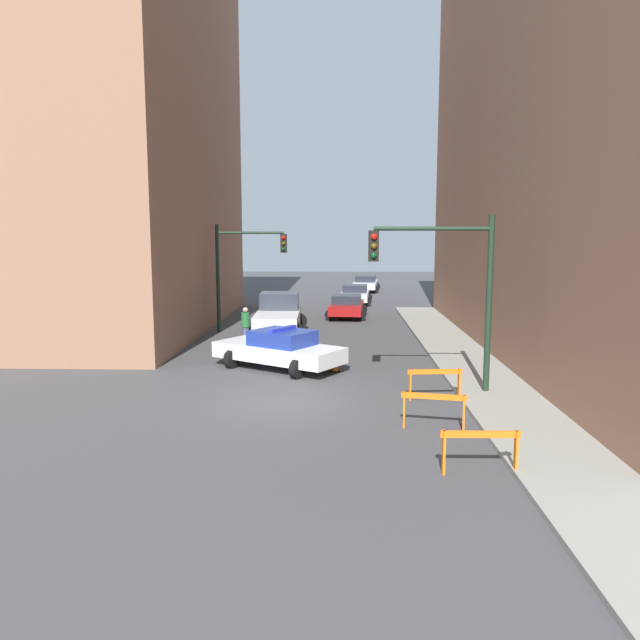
{
  "coord_description": "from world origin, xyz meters",
  "views": [
    {
      "loc": [
        1.56,
        -17.35,
        4.8
      ],
      "look_at": [
        0.74,
        6.72,
        1.42
      ],
      "focal_mm": 35.0,
      "sensor_mm": 36.0,
      "label": 1
    }
  ],
  "objects_px": {
    "white_truck": "(279,315)",
    "parked_car_mid": "(355,294)",
    "pedestrian_crossing": "(246,326)",
    "barrier_mid": "(434,405)",
    "traffic_cone": "(335,362)",
    "barrier_back": "(435,379)",
    "police_car": "(279,349)",
    "traffic_light_near": "(450,277)",
    "parked_car_far": "(366,283)",
    "parked_car_near": "(347,306)",
    "barrier_front": "(480,445)",
    "traffic_light_far": "(240,262)"
  },
  "relations": [
    {
      "from": "white_truck",
      "to": "parked_car_mid",
      "type": "bearing_deg",
      "value": 71.28
    },
    {
      "from": "pedestrian_crossing",
      "to": "barrier_mid",
      "type": "height_order",
      "value": "pedestrian_crossing"
    },
    {
      "from": "parked_car_mid",
      "to": "traffic_cone",
      "type": "bearing_deg",
      "value": -89.02
    },
    {
      "from": "parked_car_mid",
      "to": "barrier_back",
      "type": "height_order",
      "value": "parked_car_mid"
    },
    {
      "from": "police_car",
      "to": "pedestrian_crossing",
      "type": "bearing_deg",
      "value": 55.23
    },
    {
      "from": "parked_car_mid",
      "to": "traffic_cone",
      "type": "relative_size",
      "value": 6.74
    },
    {
      "from": "traffic_light_near",
      "to": "pedestrian_crossing",
      "type": "distance_m",
      "value": 11.0
    },
    {
      "from": "parked_car_mid",
      "to": "parked_car_far",
      "type": "height_order",
      "value": "same"
    },
    {
      "from": "parked_car_mid",
      "to": "parked_car_near",
      "type": "bearing_deg",
      "value": -91.02
    },
    {
      "from": "barrier_front",
      "to": "barrier_back",
      "type": "bearing_deg",
      "value": 90.71
    },
    {
      "from": "barrier_mid",
      "to": "barrier_back",
      "type": "relative_size",
      "value": 0.99
    },
    {
      "from": "parked_car_mid",
      "to": "barrier_mid",
      "type": "relative_size",
      "value": 2.8
    },
    {
      "from": "parked_car_far",
      "to": "parked_car_near",
      "type": "bearing_deg",
      "value": -90.11
    },
    {
      "from": "pedestrian_crossing",
      "to": "barrier_front",
      "type": "bearing_deg",
      "value": 51.02
    },
    {
      "from": "parked_car_mid",
      "to": "parked_car_far",
      "type": "distance_m",
      "value": 9.04
    },
    {
      "from": "parked_car_far",
      "to": "barrier_back",
      "type": "bearing_deg",
      "value": -82.84
    },
    {
      "from": "traffic_light_near",
      "to": "traffic_cone",
      "type": "bearing_deg",
      "value": 138.66
    },
    {
      "from": "traffic_light_far",
      "to": "pedestrian_crossing",
      "type": "height_order",
      "value": "traffic_light_far"
    },
    {
      "from": "barrier_back",
      "to": "white_truck",
      "type": "bearing_deg",
      "value": 115.91
    },
    {
      "from": "white_truck",
      "to": "parked_car_near",
      "type": "height_order",
      "value": "white_truck"
    },
    {
      "from": "traffic_light_near",
      "to": "barrier_front",
      "type": "height_order",
      "value": "traffic_light_near"
    },
    {
      "from": "parked_car_mid",
      "to": "barrier_mid",
      "type": "bearing_deg",
      "value": -83.02
    },
    {
      "from": "barrier_front",
      "to": "barrier_mid",
      "type": "relative_size",
      "value": 1.01
    },
    {
      "from": "traffic_light_near",
      "to": "white_truck",
      "type": "height_order",
      "value": "traffic_light_near"
    },
    {
      "from": "traffic_light_near",
      "to": "traffic_light_far",
      "type": "xyz_separation_m",
      "value": [
        -8.03,
        11.55,
        -0.13
      ]
    },
    {
      "from": "pedestrian_crossing",
      "to": "barrier_mid",
      "type": "relative_size",
      "value": 1.05
    },
    {
      "from": "parked_car_mid",
      "to": "barrier_front",
      "type": "distance_m",
      "value": 30.18
    },
    {
      "from": "white_truck",
      "to": "parked_car_far",
      "type": "xyz_separation_m",
      "value": [
        4.99,
        21.72,
        -0.23
      ]
    },
    {
      "from": "white_truck",
      "to": "barrier_mid",
      "type": "height_order",
      "value": "white_truck"
    },
    {
      "from": "parked_car_mid",
      "to": "traffic_cone",
      "type": "distance_m",
      "value": 20.9
    },
    {
      "from": "white_truck",
      "to": "traffic_cone",
      "type": "distance_m",
      "value": 8.6
    },
    {
      "from": "parked_car_near",
      "to": "barrier_front",
      "type": "bearing_deg",
      "value": -79.98
    },
    {
      "from": "traffic_cone",
      "to": "barrier_back",
      "type": "bearing_deg",
      "value": -51.07
    },
    {
      "from": "police_car",
      "to": "barrier_front",
      "type": "xyz_separation_m",
      "value": [
        4.96,
        -9.58,
        -0.11
      ]
    },
    {
      "from": "parked_car_near",
      "to": "traffic_cone",
      "type": "xyz_separation_m",
      "value": [
        -0.53,
        -14.0,
        -0.36
      ]
    },
    {
      "from": "police_car",
      "to": "white_truck",
      "type": "bearing_deg",
      "value": 38.51
    },
    {
      "from": "traffic_light_near",
      "to": "traffic_cone",
      "type": "height_order",
      "value": "traffic_light_near"
    },
    {
      "from": "white_truck",
      "to": "parked_car_mid",
      "type": "xyz_separation_m",
      "value": [
        3.93,
        12.75,
        -0.23
      ]
    },
    {
      "from": "traffic_light_near",
      "to": "barrier_mid",
      "type": "xyz_separation_m",
      "value": [
        -0.88,
        -3.41,
        -2.91
      ]
    },
    {
      "from": "barrier_mid",
      "to": "traffic_cone",
      "type": "height_order",
      "value": "barrier_mid"
    },
    {
      "from": "parked_car_mid",
      "to": "barrier_mid",
      "type": "xyz_separation_m",
      "value": [
        1.35,
        -27.26,
        -0.06
      ]
    },
    {
      "from": "parked_car_far",
      "to": "white_truck",
      "type": "bearing_deg",
      "value": -97.0
    },
    {
      "from": "barrier_front",
      "to": "white_truck",
      "type": "bearing_deg",
      "value": 108.38
    },
    {
      "from": "traffic_cone",
      "to": "parked_car_far",
      "type": "bearing_deg",
      "value": 85.76
    },
    {
      "from": "police_car",
      "to": "parked_car_far",
      "type": "relative_size",
      "value": 1.11
    },
    {
      "from": "parked_car_mid",
      "to": "barrier_back",
      "type": "relative_size",
      "value": 2.77
    },
    {
      "from": "parked_car_mid",
      "to": "parked_car_far",
      "type": "bearing_deg",
      "value": 87.44
    },
    {
      "from": "traffic_light_far",
      "to": "parked_car_near",
      "type": "distance_m",
      "value": 7.98
    },
    {
      "from": "parked_car_mid",
      "to": "traffic_light_near",
      "type": "bearing_deg",
      "value": -80.51
    },
    {
      "from": "parked_car_far",
      "to": "barrier_mid",
      "type": "xyz_separation_m",
      "value": [
        0.29,
        -36.23,
        -0.06
      ]
    }
  ]
}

